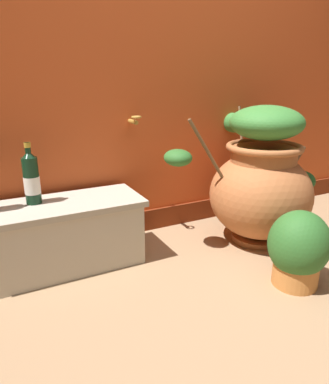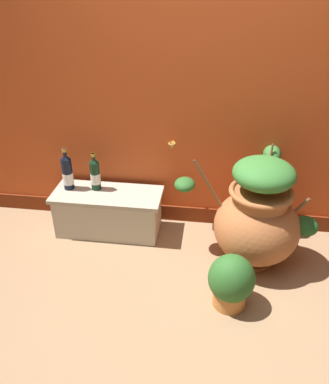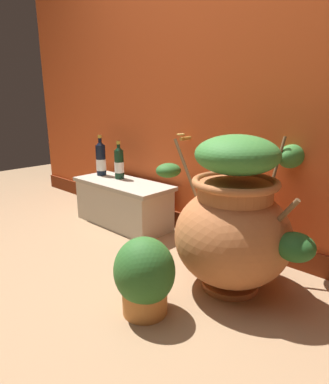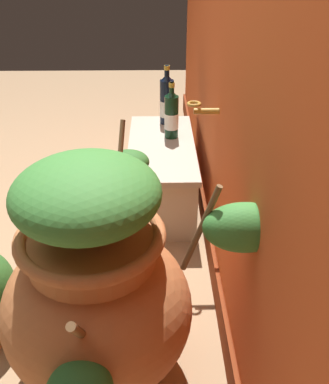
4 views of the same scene
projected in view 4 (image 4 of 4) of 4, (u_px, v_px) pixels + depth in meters
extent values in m
cube|color=maroon|center=(214.00, 269.00, 1.85)|extent=(4.40, 0.02, 0.14)
cylinder|color=#B28433|center=(206.00, 111.00, 1.70)|extent=(0.02, 0.10, 0.02)
torus|color=#B28433|center=(194.00, 104.00, 1.69)|extent=(0.06, 0.06, 0.01)
cylinder|color=#B26638|center=(104.00, 365.00, 1.50)|extent=(0.30, 0.30, 0.03)
ellipsoid|color=#B26638|center=(98.00, 308.00, 1.36)|extent=(0.59, 0.59, 0.51)
cylinder|color=#B26638|center=(92.00, 250.00, 1.24)|extent=(0.37, 0.37, 0.10)
torus|color=#B26638|center=(91.00, 235.00, 1.22)|extent=(0.43, 0.43, 0.04)
cylinder|color=brown|center=(78.00, 332.00, 1.05)|extent=(0.13, 0.03, 0.16)
cylinder|color=brown|center=(200.00, 230.00, 1.13)|extent=(0.04, 0.10, 0.28)
ellipsoid|color=#387A33|center=(245.00, 227.00, 1.10)|extent=(0.13, 0.22, 0.13)
cylinder|color=brown|center=(119.00, 174.00, 1.52)|extent=(0.22, 0.05, 0.33)
ellipsoid|color=#2D6628|center=(128.00, 162.00, 1.67)|extent=(0.14, 0.16, 0.09)
ellipsoid|color=#387A33|center=(86.00, 194.00, 1.15)|extent=(0.40, 0.40, 0.19)
cube|color=beige|center=(162.00, 173.00, 2.38)|extent=(0.79, 0.33, 0.35)
cube|color=#AEA592|center=(161.00, 147.00, 2.30)|extent=(0.84, 0.35, 0.03)
cylinder|color=black|center=(167.00, 102.00, 2.50)|extent=(0.08, 0.08, 0.25)
cone|color=black|center=(167.00, 78.00, 2.43)|extent=(0.08, 0.08, 0.04)
cylinder|color=black|center=(167.00, 73.00, 2.41)|extent=(0.03, 0.03, 0.08)
cylinder|color=#B7932D|center=(167.00, 68.00, 2.40)|extent=(0.03, 0.03, 0.02)
cylinder|color=white|center=(167.00, 108.00, 2.52)|extent=(0.08, 0.08, 0.09)
cylinder|color=black|center=(171.00, 117.00, 2.32)|extent=(0.07, 0.07, 0.23)
cone|color=black|center=(172.00, 94.00, 2.26)|extent=(0.07, 0.07, 0.04)
cylinder|color=black|center=(172.00, 89.00, 2.25)|extent=(0.03, 0.03, 0.07)
cylinder|color=#B7932D|center=(172.00, 85.00, 2.23)|extent=(0.03, 0.03, 0.02)
cylinder|color=white|center=(171.00, 121.00, 2.33)|extent=(0.08, 0.08, 0.08)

